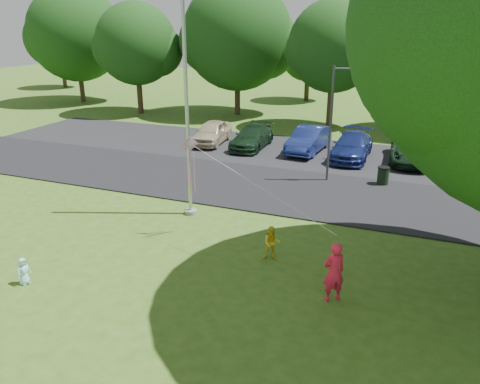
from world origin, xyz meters
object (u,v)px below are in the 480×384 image
at_px(flagpole, 187,110).
at_px(child_blue, 24,271).
at_px(woman, 334,272).
at_px(child_yellow, 272,243).
at_px(kite, 194,159).
at_px(street_lamp, 336,114).
at_px(trash_can, 383,176).

height_order(flagpole, child_blue, flagpole).
xyz_separation_m(woman, child_yellow, (-2.28, 1.65, -0.31)).
distance_m(child_yellow, kite, 3.87).
bearing_deg(street_lamp, child_yellow, -110.20).
height_order(street_lamp, child_blue, street_lamp).
relative_size(flagpole, trash_can, 11.29).
xyz_separation_m(street_lamp, trash_can, (2.34, 0.29, -2.79)).
xyz_separation_m(trash_can, child_yellow, (-2.61, -8.78, 0.12)).
distance_m(woman, kite, 6.14).
height_order(child_blue, kite, kite).
height_order(flagpole, child_yellow, flagpole).
bearing_deg(child_yellow, street_lamp, 71.91).
height_order(child_yellow, child_blue, child_yellow).
height_order(woman, child_yellow, woman).
xyz_separation_m(flagpole, child_yellow, (4.16, -2.41, -3.60)).
xyz_separation_m(child_yellow, kite, (-3.04, 0.67, 2.31)).
height_order(trash_can, child_blue, trash_can).
relative_size(street_lamp, trash_can, 6.09).
bearing_deg(child_yellow, flagpole, 133.68).
bearing_deg(kite, child_yellow, -30.86).
distance_m(flagpole, street_lamp, 7.58).
bearing_deg(flagpole, child_yellow, -30.04).
relative_size(flagpole, woman, 5.75).
relative_size(flagpole, street_lamp, 1.85).
xyz_separation_m(child_yellow, child_blue, (-6.23, -4.12, -0.15)).
relative_size(street_lamp, child_blue, 6.47).
bearing_deg(child_blue, child_yellow, -45.12).
height_order(trash_can, kite, kite).
relative_size(street_lamp, kite, 0.94).
relative_size(flagpole, child_blue, 12.00).
bearing_deg(woman, street_lamp, -116.35).
height_order(flagpole, trash_can, flagpole).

